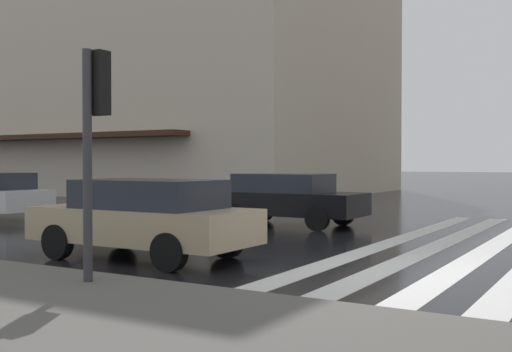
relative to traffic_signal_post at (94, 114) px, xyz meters
name	(u,v)px	position (x,y,z in m)	size (l,w,h in m)	color
ground_plane	(391,271)	(3.47, -2.90, -2.35)	(220.00, 220.00, 0.00)	black
zebra_crossing	(494,246)	(7.47, -3.75, -2.34)	(13.00, 4.50, 0.01)	silver
haussmann_block_mid	(143,7)	(24.22, 20.16, 9.13)	(17.71, 28.04, 23.44)	beige
traffic_signal_post	(94,114)	(0.00, 0.00, 0.00)	(0.44, 0.30, 3.04)	#333338
car_black	(287,198)	(8.97, 1.86, -1.59)	(1.85, 4.10, 1.41)	black
car_champagne	(145,216)	(2.47, 1.27, -1.59)	(1.85, 4.10, 1.41)	tan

